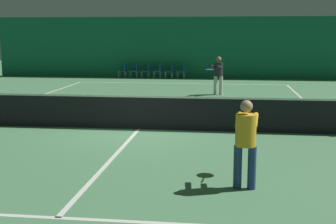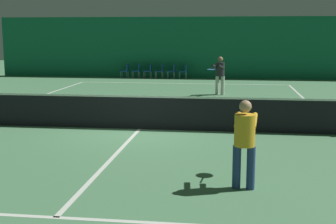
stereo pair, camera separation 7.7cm
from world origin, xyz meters
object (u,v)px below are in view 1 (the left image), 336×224
(tennis_net, at_px, (139,111))
(courtside_chair_3, at_px, (158,70))
(courtside_chair_1, at_px, (135,70))
(courtside_chair_0, at_px, (124,70))
(courtside_chair_2, at_px, (147,70))
(player_far, at_px, (218,73))
(courtside_chair_5, at_px, (182,70))
(courtside_chair_4, at_px, (170,70))
(player_near, at_px, (246,137))

(tennis_net, relative_size, courtside_chair_3, 14.29)
(tennis_net, distance_m, courtside_chair_1, 14.73)
(tennis_net, bearing_deg, courtside_chair_0, 104.23)
(tennis_net, bearing_deg, courtside_chair_2, 98.93)
(player_far, bearing_deg, courtside_chair_3, -130.25)
(courtside_chair_0, height_order, courtside_chair_5, same)
(courtside_chair_4, xyz_separation_m, courtside_chair_5, (0.70, 0.00, 0.00))
(player_near, bearing_deg, courtside_chair_2, 20.58)
(courtside_chair_3, bearing_deg, tennis_net, 6.22)
(player_near, distance_m, courtside_chair_5, 19.33)
(player_far, height_order, courtside_chair_1, player_far)
(courtside_chair_3, bearing_deg, player_near, 12.80)
(courtside_chair_0, height_order, courtside_chair_1, same)
(tennis_net, height_order, player_far, player_far)
(player_near, relative_size, courtside_chair_1, 1.86)
(courtside_chair_1, height_order, courtside_chair_2, same)
(player_near, xyz_separation_m, courtside_chair_2, (-5.04, 19.10, -0.42))
(courtside_chair_5, bearing_deg, courtside_chair_1, -90.00)
(courtside_chair_1, bearing_deg, courtside_chair_4, 90.00)
(courtside_chair_3, bearing_deg, courtside_chair_0, -90.00)
(courtside_chair_0, distance_m, courtside_chair_2, 1.39)
(tennis_net, xyz_separation_m, courtside_chair_4, (-0.88, 14.43, -0.03))
(courtside_chair_1, relative_size, courtside_chair_2, 1.00)
(tennis_net, distance_m, courtside_chair_2, 14.60)
(player_far, height_order, courtside_chair_3, player_far)
(courtside_chair_1, distance_m, courtside_chair_3, 1.39)
(courtside_chair_3, xyz_separation_m, courtside_chair_4, (0.70, 0.00, 0.00))
(player_near, xyz_separation_m, player_far, (-0.73, 12.32, 0.05))
(courtside_chair_1, relative_size, courtside_chair_3, 1.00)
(courtside_chair_5, bearing_deg, tennis_net, 0.72)
(courtside_chair_1, relative_size, courtside_chair_5, 1.00)
(player_far, relative_size, courtside_chair_3, 1.96)
(courtside_chair_4, bearing_deg, courtside_chair_3, -90.00)
(courtside_chair_2, bearing_deg, courtside_chair_5, 90.00)
(player_far, bearing_deg, player_near, 25.13)
(player_far, distance_m, courtside_chair_5, 7.15)
(player_near, xyz_separation_m, courtside_chair_3, (-4.34, 19.10, -0.42))
(courtside_chair_0, bearing_deg, courtside_chair_2, 90.00)
(player_near, relative_size, courtside_chair_4, 1.86)
(tennis_net, bearing_deg, courtside_chair_1, 101.61)
(courtside_chair_4, bearing_deg, tennis_net, 3.48)
(player_near, bearing_deg, courtside_chair_4, 16.61)
(player_far, bearing_deg, courtside_chair_4, -135.02)
(courtside_chair_5, bearing_deg, courtside_chair_0, -90.00)
(player_near, bearing_deg, courtside_chair_0, 24.41)
(courtside_chair_2, bearing_deg, courtside_chair_0, -90.00)
(courtside_chair_0, distance_m, courtside_chair_3, 2.09)
(courtside_chair_3, distance_m, courtside_chair_4, 0.70)
(tennis_net, xyz_separation_m, player_near, (2.77, -4.68, 0.40))
(courtside_chair_1, bearing_deg, courtside_chair_5, 90.00)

